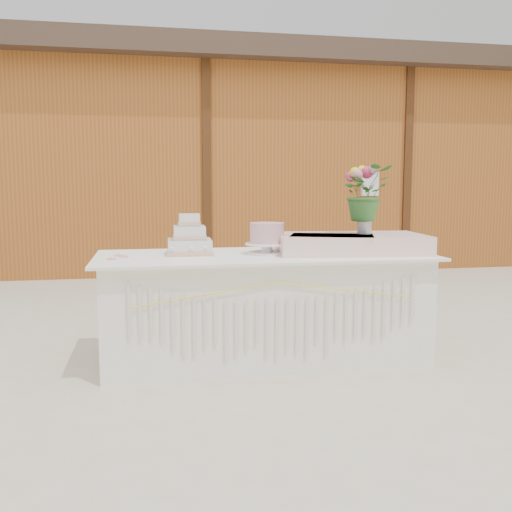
{
  "coord_description": "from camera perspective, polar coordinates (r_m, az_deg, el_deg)",
  "views": [
    {
      "loc": [
        -0.82,
        -4.02,
        1.25
      ],
      "look_at": [
        0.0,
        0.3,
        0.72
      ],
      "focal_mm": 40.0,
      "sensor_mm": 36.0,
      "label": 1
    }
  ],
  "objects": [
    {
      "name": "cake_table",
      "position": [
        4.19,
        0.78,
        -5.02
      ],
      "size": [
        2.4,
        1.0,
        0.77
      ],
      "color": "white",
      "rests_on": "ground"
    },
    {
      "name": "bouquet",
      "position": [
        4.32,
        10.87,
        6.87
      ],
      "size": [
        0.42,
        0.38,
        0.42
      ],
      "primitive_type": "imported",
      "rotation": [
        0.0,
        0.0,
        0.15
      ],
      "color": "#336A2A",
      "rests_on": "flower_vase"
    },
    {
      "name": "flower_vase",
      "position": [
        4.33,
        10.78,
        3.15
      ],
      "size": [
        0.11,
        0.11,
        0.15
      ],
      "primitive_type": "cylinder",
      "color": "silver",
      "rests_on": "satin_runner"
    },
    {
      "name": "barn",
      "position": [
        10.06,
        -6.19,
        9.29
      ],
      "size": [
        12.6,
        4.6,
        3.3
      ],
      "color": "#9A4F20",
      "rests_on": "ground"
    },
    {
      "name": "loose_flowers",
      "position": [
        4.07,
        -13.86,
        0.01
      ],
      "size": [
        0.25,
        0.35,
        0.02
      ],
      "primitive_type": null,
      "rotation": [
        0.0,
        0.0,
        -0.41
      ],
      "color": "pink",
      "rests_on": "cake_table"
    },
    {
      "name": "satin_runner",
      "position": [
        4.29,
        9.37,
        1.26
      ],
      "size": [
        1.14,
        0.73,
        0.14
      ],
      "primitive_type": "cube",
      "rotation": [
        0.0,
        0.0,
        -0.11
      ],
      "color": "#F8CEC8",
      "rests_on": "cake_table"
    },
    {
      "name": "ground",
      "position": [
        4.29,
        0.76,
        -10.06
      ],
      "size": [
        80.0,
        80.0,
        0.0
      ],
      "primitive_type": "plane",
      "color": "beige",
      "rests_on": "ground"
    },
    {
      "name": "pink_cake_stand",
      "position": [
        4.13,
        1.11,
        1.96
      ],
      "size": [
        0.32,
        0.32,
        0.23
      ],
      "color": "white",
      "rests_on": "cake_table"
    },
    {
      "name": "wedding_cake",
      "position": [
        4.16,
        -6.66,
        1.56
      ],
      "size": [
        0.33,
        0.33,
        0.29
      ],
      "rotation": [
        0.0,
        0.0,
        -0.03
      ],
      "color": "silver",
      "rests_on": "cake_table"
    }
  ]
}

